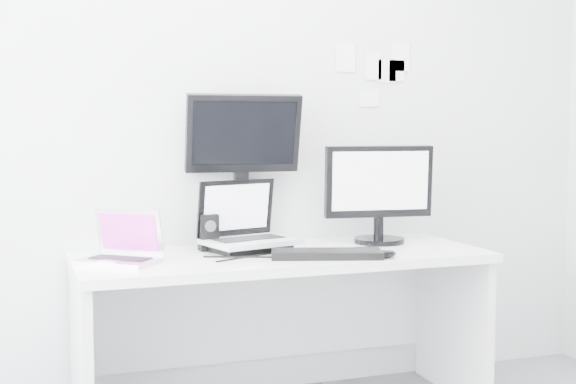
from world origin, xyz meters
The scene contains 15 objects.
back_wall centered at (0.00, 1.60, 1.35)m, with size 3.60×3.60×0.00m, color silver.
desk centered at (0.00, 1.25, 0.36)m, with size 1.80×0.70×0.73m, color white.
macbook centered at (-0.72, 1.22, 0.84)m, with size 0.30×0.23×0.23m, color silver.
speaker centered at (-0.29, 1.43, 0.81)m, with size 0.08×0.08×0.16m, color black.
dell_laptop centered at (-0.12, 1.34, 0.89)m, with size 0.39×0.30×0.32m, color silver.
rear_monitor centered at (-0.10, 1.52, 1.09)m, with size 0.53×0.19×0.72m, color black.
samsung_monitor centered at (0.53, 1.37, 0.97)m, with size 0.52×0.24×0.48m, color black.
keyboard centered at (0.14, 1.07, 0.75)m, with size 0.47×0.17×0.03m, color black.
mouse centered at (0.36, 0.97, 0.75)m, with size 0.11×0.07×0.04m, color black.
wall_note_0 centered at (0.45, 1.59, 1.62)m, with size 0.10×0.00×0.14m, color white.
wall_note_1 centered at (0.60, 1.59, 1.58)m, with size 0.09×0.00×0.13m, color white.
wall_note_2 centered at (0.75, 1.59, 1.63)m, with size 0.10×0.00×0.14m, color white.
wall_note_3 centered at (0.58, 1.59, 1.42)m, with size 0.11×0.00×0.08m, color white.
wall_note_4 centered at (0.68, 1.59, 1.56)m, with size 0.10×0.00×0.12m, color white.
wall_note_5 centered at (0.73, 1.59, 1.56)m, with size 0.09×0.00×0.11m, color white.
Camera 1 is at (-1.14, -2.02, 1.30)m, focal length 49.55 mm.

